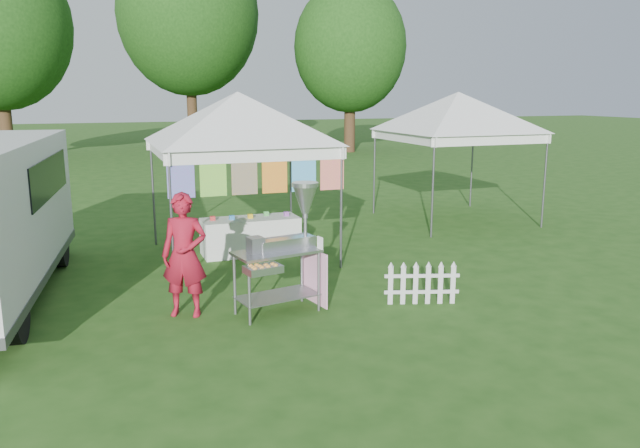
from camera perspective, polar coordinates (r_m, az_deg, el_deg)
name	(u,v)px	position (r m, az deg, el deg)	size (l,w,h in m)	color
ground	(302,317)	(8.54, -1.70, -8.51)	(120.00, 120.00, 0.00)	#234C15
canopy_main	(238,92)	(11.37, -7.54, 11.86)	(4.24, 4.24, 3.45)	#59595E
canopy_right	(458,92)	(14.94, 12.55, 11.69)	(4.24, 4.24, 3.45)	#59595E
tree_mid	(188,14)	(36.26, -11.96, 18.25)	(7.60, 7.60, 11.52)	#372414
tree_right	(350,47)	(32.21, 2.79, 15.82)	(5.60, 5.60, 8.42)	#372414
donut_cart	(289,237)	(8.51, -2.86, -1.24)	(1.29, 1.08, 1.77)	gray
vendor	(184,255)	(8.56, -12.29, -2.79)	(0.62, 0.40, 1.69)	maroon
picket_fence	(422,285)	(9.07, 9.29, -5.50)	(1.04, 0.36, 0.56)	silver
display_table	(251,236)	(11.80, -6.37, -1.08)	(1.80, 0.70, 0.68)	white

